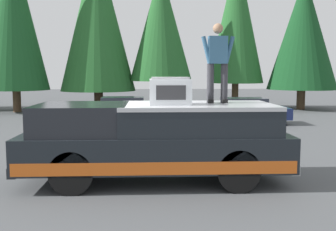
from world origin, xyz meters
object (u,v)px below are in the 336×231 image
(pickup_truck, at_px, (155,141))
(person_on_truck_bed, at_px, (218,61))
(compressor_unit, at_px, (170,91))
(parked_car_navy, at_px, (242,111))
(parked_car_maroon, at_px, (121,110))

(pickup_truck, xyz_separation_m, person_on_truck_bed, (0.24, -1.34, 1.68))
(compressor_unit, xyz_separation_m, parked_car_navy, (9.47, -3.67, -1.35))
(parked_car_navy, bearing_deg, pickup_truck, 156.88)
(person_on_truck_bed, distance_m, parked_car_navy, 9.65)
(pickup_truck, relative_size, compressor_unit, 6.60)
(pickup_truck, height_order, compressor_unit, compressor_unit)
(pickup_truck, relative_size, parked_car_navy, 1.35)
(pickup_truck, height_order, parked_car_navy, pickup_truck)
(compressor_unit, xyz_separation_m, person_on_truck_bed, (0.40, -1.04, 0.62))
(pickup_truck, xyz_separation_m, compressor_unit, (-0.16, -0.31, 1.05))
(pickup_truck, height_order, parked_car_maroon, pickup_truck)
(parked_car_navy, xyz_separation_m, parked_car_maroon, (0.86, 5.36, 0.00))
(parked_car_maroon, bearing_deg, compressor_unit, -170.69)
(person_on_truck_bed, bearing_deg, pickup_truck, 100.26)
(person_on_truck_bed, relative_size, parked_car_maroon, 0.41)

